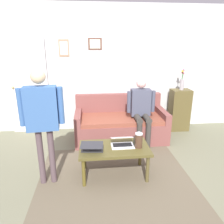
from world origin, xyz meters
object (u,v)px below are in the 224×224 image
at_px(flower_vase, 182,82).
at_px(laptop_center, 92,147).
at_px(french_press, 139,140).
at_px(couch, 120,124).
at_px(side_shelf, 179,110).
at_px(person_standing, 42,114).
at_px(person_seated, 141,107).
at_px(coffee_table, 114,150).
at_px(interior_door, 28,87).
at_px(laptop_left, 122,143).

bearing_deg(flower_vase, laptop_center, 40.61).
bearing_deg(french_press, couch, -86.73).
bearing_deg(side_shelf, person_standing, 33.20).
relative_size(laptop_center, flower_vase, 0.76).
bearing_deg(laptop_center, person_seated, -130.41).
bearing_deg(laptop_center, side_shelf, -139.43).
height_order(side_shelf, flower_vase, flower_vase).
relative_size(laptop_center, side_shelf, 0.37).
height_order(flower_vase, person_standing, person_standing).
bearing_deg(couch, flower_vase, -166.09).
distance_m(couch, coffee_table, 1.33).
bearing_deg(french_press, interior_door, -44.01).
bearing_deg(coffee_table, couch, -101.94).
height_order(interior_door, person_seated, interior_door).
relative_size(person_standing, person_seated, 1.26).
xyz_separation_m(interior_door, laptop_center, (-1.32, 1.95, -0.52)).
xyz_separation_m(interior_door, flower_vase, (-3.31, 0.24, 0.09)).
relative_size(french_press, side_shelf, 0.27).
bearing_deg(couch, person_seated, 148.70).
relative_size(interior_door, person_standing, 1.27).
xyz_separation_m(person_standing, person_seated, (-1.60, -1.15, -0.31)).
bearing_deg(laptop_left, interior_door, -46.18).
distance_m(laptop_center, french_press, 0.67).
height_order(interior_door, flower_vase, interior_door).
height_order(laptop_left, person_seated, person_seated).
distance_m(coffee_table, side_shelf, 2.34).
bearing_deg(side_shelf, interior_door, -4.15).
bearing_deg(side_shelf, couch, 13.86).
bearing_deg(couch, coffee_table, 78.06).
height_order(laptop_center, person_standing, person_standing).
bearing_deg(person_standing, laptop_center, -178.67).
bearing_deg(laptop_center, flower_vase, -139.39).
xyz_separation_m(couch, person_seated, (-0.37, 0.23, 0.42)).
relative_size(coffee_table, french_press, 4.07).
relative_size(couch, person_standing, 1.13).
relative_size(couch, coffee_table, 1.79).
relative_size(side_shelf, person_standing, 0.58).
bearing_deg(interior_door, person_seated, 160.44).
xyz_separation_m(couch, laptop_left, (0.15, 1.25, 0.20)).
bearing_deg(person_seated, interior_door, -19.56).
distance_m(coffee_table, person_standing, 1.15).
distance_m(couch, person_seated, 0.61).
height_order(laptop_left, flower_vase, flower_vase).
xyz_separation_m(interior_door, couch, (-1.91, 0.59, -0.72)).
distance_m(french_press, flower_vase, 2.20).
relative_size(coffee_table, laptop_left, 3.05).
relative_size(interior_door, couch, 1.13).
height_order(couch, person_standing, person_standing).
height_order(couch, side_shelf, side_shelf).
bearing_deg(couch, interior_door, -17.02).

